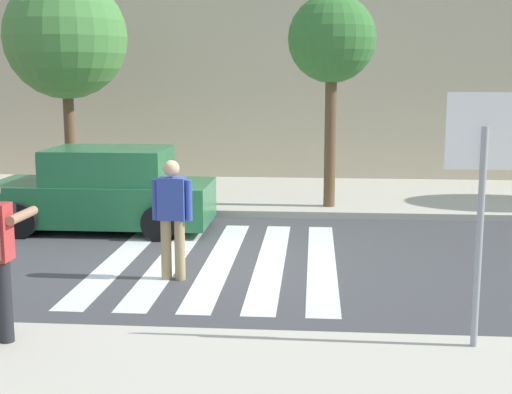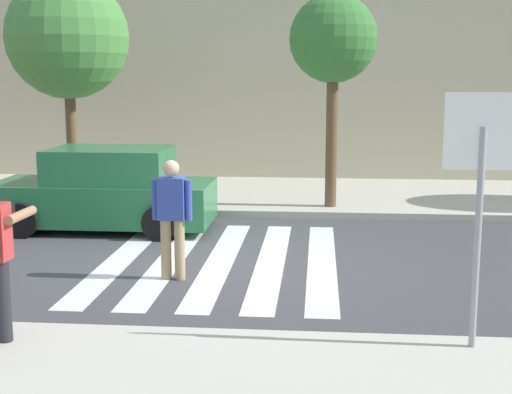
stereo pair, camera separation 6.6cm
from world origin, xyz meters
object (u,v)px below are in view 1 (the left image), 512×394
(parked_car_green, at_px, (104,192))
(street_tree_center, at_px, (332,41))
(pedestrian_crossing, at_px, (172,213))
(street_tree_west, at_px, (65,38))
(stop_sign, at_px, (483,164))

(parked_car_green, height_order, street_tree_center, street_tree_center)
(pedestrian_crossing, xyz_separation_m, parked_car_green, (-1.94, 3.19, -0.25))
(street_tree_west, bearing_deg, pedestrian_crossing, -59.14)
(pedestrian_crossing, height_order, street_tree_center, street_tree_center)
(stop_sign, height_order, street_tree_center, street_tree_center)
(pedestrian_crossing, relative_size, street_tree_center, 0.39)
(stop_sign, bearing_deg, street_tree_center, 99.85)
(stop_sign, bearing_deg, pedestrian_crossing, 144.80)
(street_tree_west, relative_size, street_tree_center, 1.12)
(street_tree_west, xyz_separation_m, street_tree_center, (5.83, -0.69, -0.12))
(pedestrian_crossing, relative_size, parked_car_green, 0.42)
(stop_sign, xyz_separation_m, pedestrian_crossing, (-3.67, 2.59, -1.06))
(parked_car_green, distance_m, street_tree_center, 5.50)
(pedestrian_crossing, height_order, parked_car_green, pedestrian_crossing)
(stop_sign, xyz_separation_m, street_tree_center, (-1.35, 7.77, 1.53))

